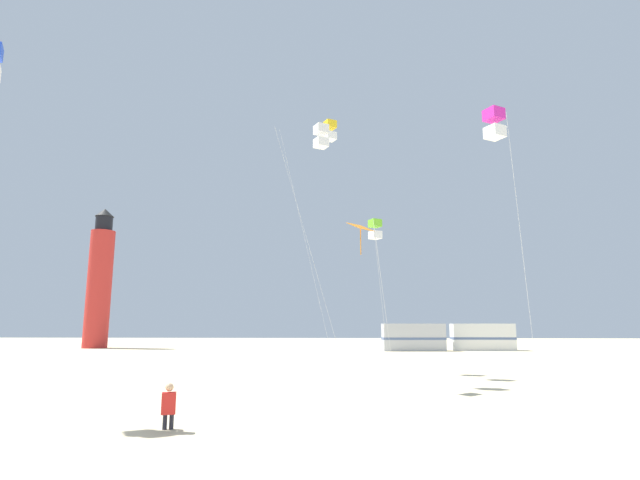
{
  "coord_description": "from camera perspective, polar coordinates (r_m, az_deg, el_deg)",
  "views": [
    {
      "loc": [
        2.59,
        -6.68,
        2.55
      ],
      "look_at": [
        1.77,
        9.66,
        5.43
      ],
      "focal_mm": 27.49,
      "sensor_mm": 36.0,
      "label": 1
    }
  ],
  "objects": [
    {
      "name": "lighthouse_distant",
      "position": [
        64.65,
        -24.28,
        -4.41
      ],
      "size": [
        2.8,
        2.8,
        16.8
      ],
      "color": "red",
      "rests_on": "ground"
    },
    {
      "name": "rv_van_white",
      "position": [
        55.99,
        18.37,
        -10.67
      ],
      "size": [
        6.48,
        2.46,
        2.8
      ],
      "rotation": [
        0.0,
        0.0,
        -0.02
      ],
      "color": "white",
      "rests_on": "ground"
    },
    {
      "name": "kite_flyer_standing",
      "position": [
        13.33,
        -17.2,
        -17.93
      ],
      "size": [
        0.44,
        0.56,
        1.16
      ],
      "rotation": [
        0.0,
        0.0,
        3.45
      ],
      "color": "red",
      "rests_on": "ground"
    },
    {
      "name": "kite_box_gold",
      "position": [
        28.91,
        1.15,
        12.54
      ],
      "size": [
        3.29,
        3.29,
        14.24
      ],
      "color": "silver",
      "rests_on": "ground"
    },
    {
      "name": "kite_box_lime",
      "position": [
        28.69,
        6.44,
        1.23
      ],
      "size": [
        1.04,
        1.04,
        8.68
      ],
      "color": "silver",
      "rests_on": "ground"
    },
    {
      "name": "rv_van_silver",
      "position": [
        53.25,
        10.79,
        -11.06
      ],
      "size": [
        6.55,
        2.67,
        2.8
      ],
      "rotation": [
        0.0,
        0.0,
        0.05
      ],
      "color": "#B7BABF",
      "rests_on": "ground"
    },
    {
      "name": "kite_diamond_orange",
      "position": [
        20.92,
        4.88,
        0.89
      ],
      "size": [
        1.98,
        1.98,
        6.93
      ],
      "color": "silver",
      "rests_on": "ground"
    },
    {
      "name": "kite_box_white",
      "position": [
        24.77,
        0.12,
        11.93
      ],
      "size": [
        3.42,
        2.55,
        12.4
      ],
      "color": "silver",
      "rests_on": "ground"
    },
    {
      "name": "kite_box_magenta",
      "position": [
        20.05,
        19.64,
        12.59
      ],
      "size": [
        1.39,
        1.39,
        10.64
      ],
      "color": "silver",
      "rests_on": "ground"
    }
  ]
}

